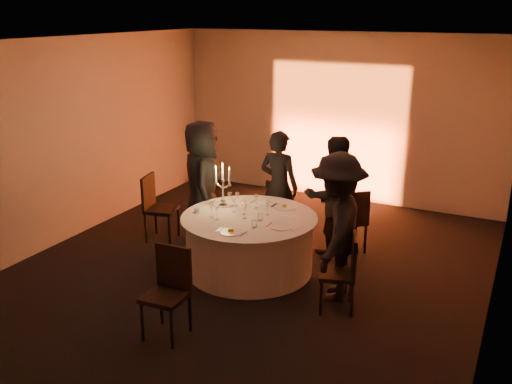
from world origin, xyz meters
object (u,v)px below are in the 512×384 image
at_px(candelabra, 223,191).
at_px(banquet_table, 249,244).
at_px(chair_back_right, 352,217).
at_px(guest_left, 203,182).
at_px(chair_back_left, 280,204).
at_px(guest_back_left, 279,187).
at_px(chair_front, 169,286).
at_px(coffee_cup, 197,210).
at_px(guest_right, 337,227).
at_px(chair_left, 156,204).
at_px(chair_right, 344,268).
at_px(guest_back_right, 333,196).

bearing_deg(candelabra, banquet_table, -22.43).
relative_size(chair_back_right, guest_left, 0.51).
distance_m(banquet_table, chair_back_right, 1.60).
xyz_separation_m(chair_back_left, candelabra, (-0.31, -1.22, 0.52)).
distance_m(guest_back_left, candelabra, 1.04).
height_order(banquet_table, guest_back_left, guest_back_left).
relative_size(chair_front, candelabra, 1.57).
relative_size(chair_front, coffee_cup, 8.89).
bearing_deg(guest_right, guest_left, -117.49).
height_order(banquet_table, chair_left, chair_left).
bearing_deg(guest_right, chair_back_left, -146.37).
height_order(guest_back_left, candelabra, guest_back_left).
xyz_separation_m(guest_back_left, candelabra, (-0.42, -0.94, 0.14)).
bearing_deg(guest_back_left, candelabra, 70.16).
bearing_deg(candelabra, chair_back_right, 32.59).
bearing_deg(guest_back_left, banquet_table, 98.83).
bearing_deg(chair_front, coffee_cup, 109.64).
distance_m(chair_back_right, guest_right, 1.46).
height_order(chair_left, chair_front, chair_left).
bearing_deg(guest_back_left, chair_left, 29.72).
xyz_separation_m(guest_right, coffee_cup, (-1.96, 0.02, -0.10)).
xyz_separation_m(chair_back_right, chair_right, (0.41, -1.65, -0.01)).
xyz_separation_m(chair_front, guest_back_left, (-0.02, 2.91, 0.30)).
height_order(chair_left, coffee_cup, chair_left).
bearing_deg(guest_left, coffee_cup, 176.43).
distance_m(chair_back_left, chair_back_right, 1.26).
xyz_separation_m(guest_back_left, guest_right, (1.35, -1.34, 0.06)).
height_order(chair_left, chair_back_right, chair_left).
relative_size(chair_back_right, chair_front, 0.96).
bearing_deg(banquet_table, chair_front, -92.22).
bearing_deg(chair_front, chair_back_right, 67.46).
xyz_separation_m(banquet_table, coffee_cup, (-0.70, -0.17, 0.42)).
xyz_separation_m(banquet_table, chair_front, (-0.07, -1.76, 0.17)).
relative_size(chair_front, guest_left, 0.53).
bearing_deg(chair_left, guest_back_right, -87.74).
relative_size(chair_left, chair_front, 1.03).
height_order(chair_back_right, chair_front, chair_front).
height_order(banquet_table, guest_left, guest_left).
bearing_deg(chair_right, candelabra, -127.64).
relative_size(chair_left, guest_right, 0.56).
distance_m(chair_back_left, candelabra, 1.36).
bearing_deg(chair_right, guest_left, -131.97).
relative_size(chair_left, guest_back_right, 0.58).
height_order(chair_left, guest_back_left, guest_back_left).
xyz_separation_m(chair_left, coffee_cup, (1.06, -0.53, 0.23)).
bearing_deg(guest_right, guest_back_right, -167.58).
height_order(chair_front, guest_right, guest_right).
relative_size(chair_right, chair_front, 0.95).
xyz_separation_m(chair_left, guest_back_left, (1.67, 0.79, 0.28)).
distance_m(chair_left, chair_front, 2.71).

